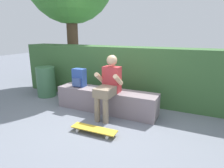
{
  "coord_description": "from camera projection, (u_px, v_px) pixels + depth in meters",
  "views": [
    {
      "loc": [
        1.8,
        -3.05,
        1.64
      ],
      "look_at": [
        0.16,
        0.39,
        0.63
      ],
      "focal_mm": 30.98,
      "sensor_mm": 36.0,
      "label": 1
    }
  ],
  "objects": [
    {
      "name": "skateboard_near_person",
      "position": [
        94.0,
        129.0,
        3.25
      ],
      "size": [
        0.81,
        0.22,
        0.09
      ],
      "color": "gold",
      "rests_on": "ground"
    },
    {
      "name": "person_skater",
      "position": [
        109.0,
        84.0,
        3.78
      ],
      "size": [
        0.49,
        0.62,
        1.23
      ],
      "color": "#B73338",
      "rests_on": "ground"
    },
    {
      "name": "hedge_row",
      "position": [
        135.0,
        74.0,
        4.73
      ],
      "size": [
        6.36,
        0.61,
        1.32
      ],
      "color": "#375F32",
      "rests_on": "ground"
    },
    {
      "name": "ground_plane",
      "position": [
        96.0,
        118.0,
        3.83
      ],
      "size": [
        24.0,
        24.0,
        0.0
      ],
      "primitive_type": "plane",
      "color": "slate"
    },
    {
      "name": "backpack_on_bench",
      "position": [
        79.0,
        78.0,
        4.31
      ],
      "size": [
        0.28,
        0.23,
        0.4
      ],
      "color": "#2D4C99",
      "rests_on": "bench_main"
    },
    {
      "name": "trash_bin",
      "position": [
        46.0,
        82.0,
        5.12
      ],
      "size": [
        0.48,
        0.48,
        0.79
      ],
      "color": "#3D6B47",
      "rests_on": "ground"
    },
    {
      "name": "bench_main",
      "position": [
        106.0,
        100.0,
        4.15
      ],
      "size": [
        2.21,
        0.47,
        0.48
      ],
      "color": "gray",
      "rests_on": "ground"
    }
  ]
}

